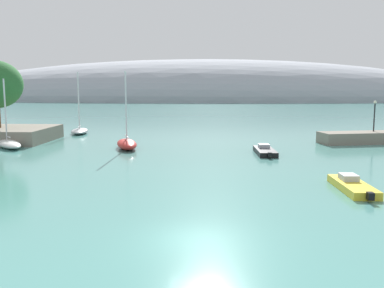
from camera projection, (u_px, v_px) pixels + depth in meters
The scene contains 8 objects.
water at pixel (195, 240), 18.89m from camera, with size 600.00×600.00×0.00m, color teal.
distant_ridge at pixel (200, 100), 216.95m from camera, with size 281.24×88.09×41.62m, color #999EA8.
sailboat_red_near_shore at pixel (127, 143), 46.37m from camera, with size 3.77×6.08×8.60m.
sailboat_white_mid_mooring at pixel (7, 143), 47.69m from camera, with size 6.76×7.51×7.81m.
sailboat_grey_outer_mooring at pixel (80, 130), 61.54m from camera, with size 3.44×6.45×9.06m.
motorboat_yellow_foreground at pixel (352, 186), 27.90m from camera, with size 1.88×5.96×0.92m.
motorboat_black_alongside_breakwater at pixel (265, 151), 43.02m from camera, with size 1.96×5.91×0.91m.
harbor_lamp_post at pixel (375, 112), 51.19m from camera, with size 0.36×0.36×3.81m.
Camera 1 is at (0.66, -18.10, 6.91)m, focal length 38.83 mm.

